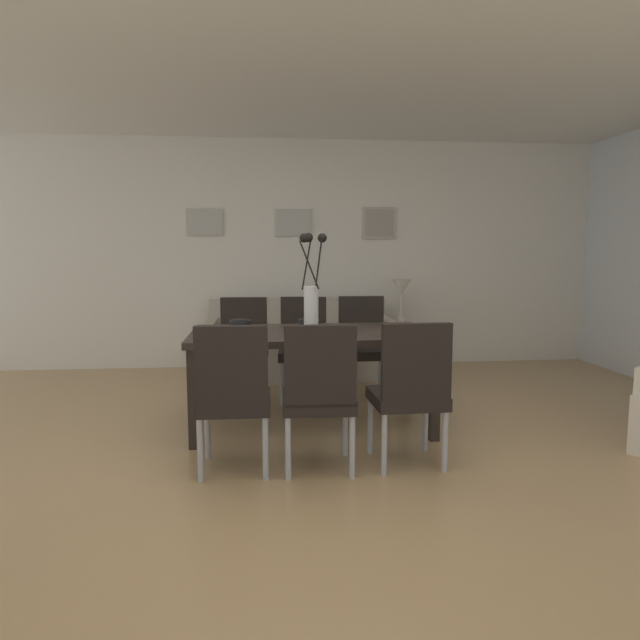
# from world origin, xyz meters

# --- Properties ---
(ground_plane) EXTENTS (9.00, 9.00, 0.00)m
(ground_plane) POSITION_xyz_m (0.00, 0.00, 0.00)
(ground_plane) COLOR tan
(back_wall_panel) EXTENTS (9.00, 0.10, 2.60)m
(back_wall_panel) POSITION_xyz_m (0.00, 3.25, 1.30)
(back_wall_panel) COLOR silver
(back_wall_panel) RESTS_ON ground
(ceiling_panel) EXTENTS (9.00, 7.20, 0.08)m
(ceiling_panel) POSITION_xyz_m (0.00, 0.40, 2.64)
(ceiling_panel) COLOR white
(dining_table) EXTENTS (1.80, 0.95, 0.74)m
(dining_table) POSITION_xyz_m (0.05, 0.81, 0.66)
(dining_table) COLOR black
(dining_table) RESTS_ON ground
(dining_chair_near_left) EXTENTS (0.45, 0.45, 0.92)m
(dining_chair_near_left) POSITION_xyz_m (-0.49, -0.08, 0.51)
(dining_chair_near_left) COLOR black
(dining_chair_near_left) RESTS_ON ground
(dining_chair_near_right) EXTENTS (0.46, 0.46, 0.92)m
(dining_chair_near_right) POSITION_xyz_m (-0.49, 1.69, 0.51)
(dining_chair_near_right) COLOR black
(dining_chair_near_right) RESTS_ON ground
(dining_chair_far_left) EXTENTS (0.45, 0.45, 0.92)m
(dining_chair_far_left) POSITION_xyz_m (0.02, -0.10, 0.51)
(dining_chair_far_left) COLOR black
(dining_chair_far_left) RESTS_ON ground
(dining_chair_far_right) EXTENTS (0.47, 0.47, 0.92)m
(dining_chair_far_right) POSITION_xyz_m (0.06, 1.69, 0.51)
(dining_chair_far_right) COLOR black
(dining_chair_far_right) RESTS_ON ground
(dining_chair_mid_left) EXTENTS (0.45, 0.45, 0.92)m
(dining_chair_mid_left) POSITION_xyz_m (0.59, -0.08, 0.51)
(dining_chair_mid_left) COLOR black
(dining_chair_mid_left) RESTS_ON ground
(dining_chair_mid_right) EXTENTS (0.45, 0.45, 0.92)m
(dining_chair_mid_right) POSITION_xyz_m (0.61, 1.71, 0.51)
(dining_chair_mid_right) COLOR black
(dining_chair_mid_right) RESTS_ON ground
(centerpiece_vase) EXTENTS (0.21, 0.23, 0.73)m
(centerpiece_vase) POSITION_xyz_m (0.05, 0.81, 1.02)
(centerpiece_vase) COLOR white
(centerpiece_vase) RESTS_ON dining_table
(placemat_near_left) EXTENTS (0.32, 0.32, 0.01)m
(placemat_near_left) POSITION_xyz_m (-0.49, 0.59, 0.74)
(placemat_near_left) COLOR black
(placemat_near_left) RESTS_ON dining_table
(bowl_near_left) EXTENTS (0.17, 0.17, 0.07)m
(bowl_near_left) POSITION_xyz_m (-0.49, 0.59, 0.78)
(bowl_near_left) COLOR black
(bowl_near_left) RESTS_ON dining_table
(placemat_near_right) EXTENTS (0.32, 0.32, 0.01)m
(placemat_near_right) POSITION_xyz_m (-0.49, 1.02, 0.74)
(placemat_near_right) COLOR black
(placemat_near_right) RESTS_ON dining_table
(bowl_near_right) EXTENTS (0.17, 0.17, 0.07)m
(bowl_near_right) POSITION_xyz_m (-0.49, 1.02, 0.78)
(bowl_near_right) COLOR black
(bowl_near_right) RESTS_ON dining_table
(placemat_far_left) EXTENTS (0.32, 0.32, 0.01)m
(placemat_far_left) POSITION_xyz_m (0.05, 0.59, 0.74)
(placemat_far_left) COLOR black
(placemat_far_left) RESTS_ON dining_table
(bowl_far_left) EXTENTS (0.17, 0.17, 0.07)m
(bowl_far_left) POSITION_xyz_m (0.05, 0.59, 0.78)
(bowl_far_left) COLOR black
(bowl_far_left) RESTS_ON dining_table
(placemat_far_right) EXTENTS (0.32, 0.32, 0.01)m
(placemat_far_right) POSITION_xyz_m (0.05, 1.02, 0.74)
(placemat_far_right) COLOR black
(placemat_far_right) RESTS_ON dining_table
(bowl_far_right) EXTENTS (0.17, 0.17, 0.07)m
(bowl_far_right) POSITION_xyz_m (0.05, 1.02, 0.78)
(bowl_far_right) COLOR black
(bowl_far_right) RESTS_ON dining_table
(sofa) EXTENTS (1.97, 0.84, 0.80)m
(sofa) POSITION_xyz_m (0.09, 2.70, 0.28)
(sofa) COLOR #B2A899
(sofa) RESTS_ON ground
(side_table) EXTENTS (0.36, 0.36, 0.52)m
(side_table) POSITION_xyz_m (1.22, 2.73, 0.26)
(side_table) COLOR black
(side_table) RESTS_ON ground
(table_lamp) EXTENTS (0.22, 0.22, 0.51)m
(table_lamp) POSITION_xyz_m (1.22, 2.73, 0.89)
(table_lamp) COLOR beige
(table_lamp) RESTS_ON side_table
(framed_picture_left) EXTENTS (0.41, 0.03, 0.30)m
(framed_picture_left) POSITION_xyz_m (-0.95, 3.18, 1.66)
(framed_picture_left) COLOR #B2ADA3
(framed_picture_center) EXTENTS (0.41, 0.03, 0.30)m
(framed_picture_center) POSITION_xyz_m (0.05, 3.18, 1.66)
(framed_picture_center) COLOR #B2ADA3
(framed_picture_right) EXTENTS (0.39, 0.03, 0.36)m
(framed_picture_right) POSITION_xyz_m (1.05, 3.18, 1.66)
(framed_picture_right) COLOR #B2ADA3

